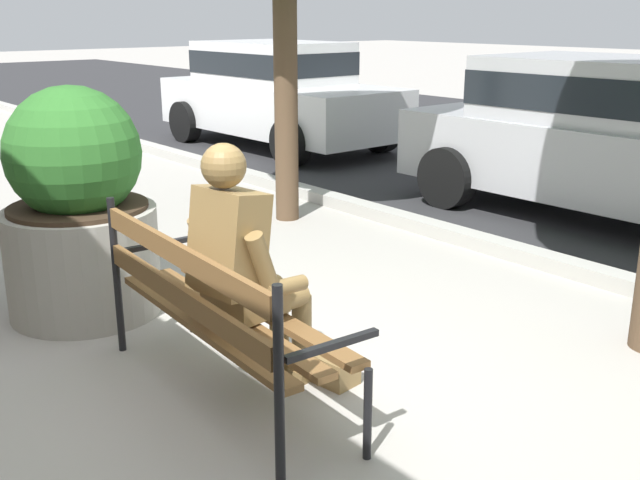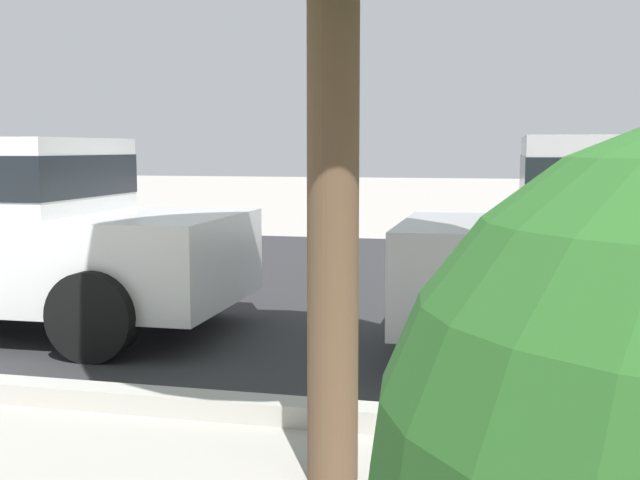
{
  "view_description": "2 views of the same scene",
  "coord_description": "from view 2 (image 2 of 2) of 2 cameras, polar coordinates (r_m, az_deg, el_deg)",
  "views": [
    {
      "loc": [
        2.98,
        -2.1,
        1.95
      ],
      "look_at": [
        -0.08,
        0.42,
        0.75
      ],
      "focal_mm": 41.85,
      "sensor_mm": 36.0,
      "label": 1
    },
    {
      "loc": [
        -1.97,
        -1.27,
        1.48
      ],
      "look_at": [
        -3.41,
        4.65,
        0.8
      ],
      "focal_mm": 46.35,
      "sensor_mm": 36.0,
      "label": 2
    }
  ],
  "objects": []
}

